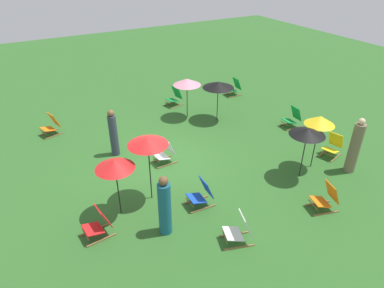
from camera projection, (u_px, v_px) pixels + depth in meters
ground_plane at (160, 166)px, 11.27m from camera, size 40.00×40.00×0.00m
deckchair_0 at (239, 230)px, 8.26m from camera, size 0.68×0.87×0.83m
deckchair_1 at (292, 118)px, 13.54m from camera, size 0.52×0.79×0.83m
deckchair_2 at (165, 152)px, 11.31m from camera, size 0.52×0.79×0.83m
deckchair_3 at (326, 198)px, 9.30m from camera, size 0.66×0.86×0.83m
deckchair_4 at (234, 88)px, 16.37m from camera, size 0.50×0.77×0.83m
deckchair_5 at (51, 125)px, 12.99m from camera, size 0.68×0.87×0.83m
deckchair_6 at (174, 97)px, 15.36m from camera, size 0.64×0.85×0.83m
deckchair_7 at (98, 223)px, 8.45m from camera, size 0.55×0.80×0.83m
deckchair_8 at (333, 146)px, 11.67m from camera, size 0.66×0.86×0.83m
deckchair_9 at (201, 194)px, 9.45m from camera, size 0.51×0.78×0.83m
umbrella_0 at (307, 132)px, 10.02m from camera, size 1.06×1.06×1.67m
umbrella_1 at (320, 121)px, 10.44m from camera, size 0.92×0.92×1.81m
umbrella_2 at (218, 85)px, 13.51m from camera, size 1.25×1.25×1.63m
umbrella_3 at (148, 141)px, 8.94m from camera, size 1.09×1.09×2.00m
umbrella_4 at (115, 164)px, 8.53m from camera, size 1.01×1.01×1.70m
umbrella_5 at (187, 82)px, 13.71m from camera, size 1.12×1.12×1.66m
person_0 at (355, 147)px, 10.63m from camera, size 0.44×0.44×1.85m
person_1 at (113, 134)px, 11.52m from camera, size 0.34×0.34×1.67m
person_2 at (165, 207)px, 8.34m from camera, size 0.42×0.42×1.68m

